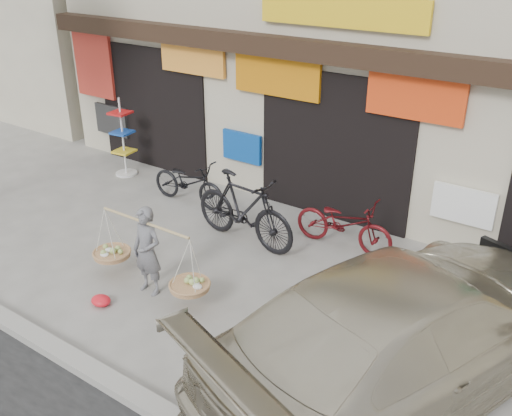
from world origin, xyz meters
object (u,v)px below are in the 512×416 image
Objects in this scene: bike_1 at (244,209)px; suv at (413,327)px; street_vendor at (148,255)px; display_rack at (123,144)px; bike_2 at (344,223)px; bike_0 at (188,182)px.

suv is (3.59, -1.66, 0.16)m from bike_1.
suv reaches higher than street_vendor.
street_vendor is at bearing 24.79° from suv.
street_vendor is 4.83m from display_rack.
bike_1 reaches higher than bike_2.
bike_1 is at bearing -5.56° from suv.
suv reaches higher than bike_2.
street_vendor reaches higher than bike_0.
street_vendor reaches higher than bike_1.
display_rack is (-3.75, 3.04, 0.08)m from street_vendor.
display_rack is (-3.99, 1.01, 0.07)m from bike_1.
bike_2 reaches higher than bike_0.
bike_0 is 0.98× the size of bike_2.
bike_2 is 0.30× the size of suv.
display_rack reaches higher than street_vendor.
suv is at bearing -141.48° from bike_2.
bike_0 is at bearing 74.79° from bike_1.
street_vendor is 3.85m from suv.
bike_0 is at bearing 120.20° from street_vendor.
suv is at bearing 5.28° from street_vendor.
street_vendor is 1.02× the size of bike_1.
bike_2 is 1.01× the size of display_rack.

